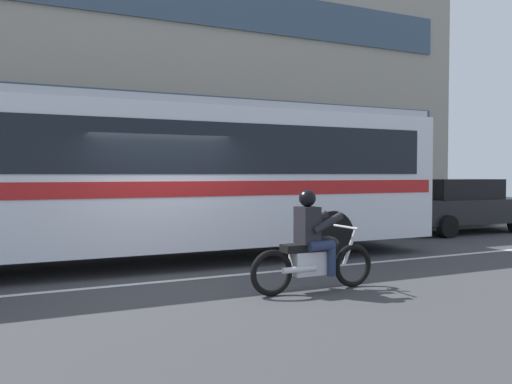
{
  "coord_description": "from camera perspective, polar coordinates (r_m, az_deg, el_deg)",
  "views": [
    {
      "loc": [
        -2.41,
        -9.01,
        1.81
      ],
      "look_at": [
        1.65,
        -0.43,
        1.47
      ],
      "focal_mm": 36.26,
      "sensor_mm": 36.0,
      "label": 1
    }
  ],
  "objects": [
    {
      "name": "sidewalk_curb",
      "position": [
        14.42,
        -15.58,
        -4.93
      ],
      "size": [
        28.0,
        3.8,
        0.15
      ],
      "primitive_type": "cube",
      "color": "#B7B2A8",
      "rests_on": "ground_plane"
    },
    {
      "name": "ground_plane",
      "position": [
        9.5,
        -10.3,
        -8.96
      ],
      "size": [
        60.0,
        60.0,
        0.0
      ],
      "primitive_type": "plane",
      "color": "#3D3D3F"
    },
    {
      "name": "office_building_facade",
      "position": [
        16.92,
        -17.1,
        13.6
      ],
      "size": [
        28.0,
        0.89,
        10.43
      ],
      "color": "gray",
      "rests_on": "ground_plane"
    },
    {
      "name": "lane_center_stripe",
      "position": [
        8.93,
        -9.29,
        -9.63
      ],
      "size": [
        26.6,
        0.14,
        0.01
      ],
      "primitive_type": "cube",
      "color": "silver",
      "rests_on": "ground_plane"
    },
    {
      "name": "fire_hydrant",
      "position": [
        13.1,
        -25.33,
        -3.8
      ],
      "size": [
        0.22,
        0.3,
        0.75
      ],
      "color": "red",
      "rests_on": "sidewalk_curb"
    },
    {
      "name": "motorcycle_with_rider",
      "position": [
        7.99,
        6.33,
        -6.26
      ],
      "size": [
        2.14,
        0.64,
        1.56
      ],
      "color": "black",
      "rests_on": "ground_plane"
    },
    {
      "name": "transit_bus",
      "position": [
        10.55,
        -10.61,
        2.42
      ],
      "size": [
        11.95,
        2.71,
        3.22
      ],
      "color": "silver",
      "rests_on": "ground_plane"
    },
    {
      "name": "parked_sedan_curbside",
      "position": [
        17.01,
        21.6,
        -1.33
      ],
      "size": [
        4.65,
        2.0,
        1.64
      ],
      "color": "black",
      "rests_on": "ground_plane"
    }
  ]
}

